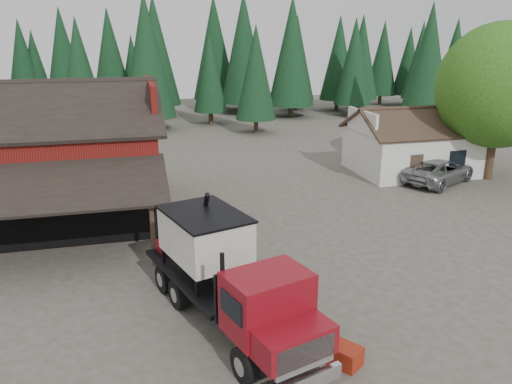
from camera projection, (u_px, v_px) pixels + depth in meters
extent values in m
plane|color=#4B463B|center=(297.00, 272.00, 20.46)|extent=(120.00, 120.00, 0.00)
cube|color=maroon|center=(39.00, 170.00, 26.32)|extent=(12.00, 10.00, 5.00)
cube|color=black|center=(21.00, 110.00, 22.97)|extent=(12.80, 5.53, 2.35)
cube|color=black|center=(38.00, 97.00, 27.58)|extent=(12.80, 5.53, 2.35)
cube|color=maroon|center=(150.00, 99.00, 26.70)|extent=(0.25, 7.00, 2.00)
cube|color=black|center=(11.00, 189.00, 19.96)|extent=(12.40, 3.53, 1.44)
cylinder|color=#382619|center=(153.00, 234.00, 20.64)|extent=(0.20, 0.20, 2.80)
cube|color=black|center=(23.00, 209.00, 21.81)|extent=(11.70, 0.08, 3.90)
cube|color=silver|center=(412.00, 151.00, 35.11)|extent=(8.00, 6.00, 3.00)
cube|color=#38281E|center=(428.00, 123.00, 33.05)|extent=(8.60, 3.42, 1.80)
cube|color=#38281E|center=(404.00, 116.00, 35.82)|extent=(8.60, 3.42, 1.80)
cube|color=silver|center=(362.00, 121.00, 33.49)|extent=(0.20, 4.20, 1.50)
cube|color=silver|center=(465.00, 117.00, 35.39)|extent=(0.20, 4.20, 1.50)
cube|color=#38281E|center=(416.00, 170.00, 32.12)|extent=(0.90, 0.06, 2.00)
cube|color=black|center=(458.00, 158.00, 32.65)|extent=(1.20, 0.06, 1.00)
cylinder|color=#382619|center=(490.00, 156.00, 33.26)|extent=(0.60, 0.60, 3.20)
sphere|color=#265112|center=(500.00, 86.00, 31.89)|extent=(8.00, 8.00, 8.00)
sphere|color=#265112|center=(473.00, 104.00, 32.70)|extent=(4.40, 4.40, 4.40)
cylinder|color=#382619|center=(256.00, 125.00, 49.36)|extent=(0.44, 0.44, 1.60)
cone|color=black|center=(256.00, 72.00, 47.83)|extent=(3.96, 3.96, 9.00)
cylinder|color=#382619|center=(422.00, 125.00, 49.48)|extent=(0.44, 0.44, 1.60)
cone|color=black|center=(428.00, 61.00, 47.65)|extent=(4.84, 4.84, 11.00)
cylinder|color=#382619|center=(151.00, 123.00, 50.67)|extent=(0.44, 0.44, 1.60)
cone|color=black|center=(147.00, 56.00, 48.70)|extent=(5.28, 5.28, 12.00)
cylinder|color=black|center=(245.00, 365.00, 13.81)|extent=(0.64, 1.12, 1.07)
cylinder|color=black|center=(304.00, 343.00, 14.82)|extent=(0.64, 1.12, 1.07)
cylinder|color=black|center=(178.00, 294.00, 17.61)|extent=(0.64, 1.12, 1.07)
cylinder|color=black|center=(229.00, 280.00, 18.62)|extent=(0.64, 1.12, 1.07)
cylinder|color=black|center=(164.00, 279.00, 18.71)|extent=(0.64, 1.12, 1.07)
cylinder|color=black|center=(213.00, 266.00, 19.73)|extent=(0.64, 1.12, 1.07)
cube|color=black|center=(224.00, 295.00, 16.73)|extent=(3.45, 8.30, 0.39)
cube|color=silver|center=(307.00, 383.00, 13.09)|extent=(2.19, 0.82, 0.44)
cube|color=silver|center=(305.00, 356.00, 12.94)|extent=(1.79, 0.63, 0.87)
cube|color=maroon|center=(293.00, 340.00, 13.37)|extent=(2.46, 1.84, 0.83)
cube|color=maroon|center=(267.00, 302.00, 14.24)|extent=(2.71, 2.26, 1.80)
cube|color=black|center=(283.00, 305.00, 13.52)|extent=(1.97, 0.67, 0.87)
cylinder|color=black|center=(223.00, 281.00, 14.31)|extent=(0.17, 0.17, 1.75)
cube|color=black|center=(250.00, 289.00, 15.04)|extent=(2.31, 0.80, 1.55)
cube|color=black|center=(206.00, 273.00, 17.76)|extent=(4.01, 6.11, 0.16)
cube|color=silver|center=(205.00, 235.00, 17.33)|extent=(3.07, 3.72, 1.55)
cone|color=silver|center=(206.00, 261.00, 17.62)|extent=(2.67, 2.67, 0.68)
cube|color=black|center=(204.00, 214.00, 17.09)|extent=(3.19, 3.84, 0.08)
cylinder|color=black|center=(203.00, 223.00, 18.76)|extent=(0.25, 2.15, 2.96)
cube|color=maroon|center=(166.00, 247.00, 19.29)|extent=(0.78, 0.91, 0.44)
cylinder|color=silver|center=(286.00, 317.00, 15.65)|extent=(0.80, 1.09, 0.54)
imported|color=#9DA0A4|center=(439.00, 171.00, 32.61)|extent=(6.37, 5.14, 1.61)
cube|color=maroon|center=(342.00, 354.00, 14.67)|extent=(1.20, 1.30, 0.60)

